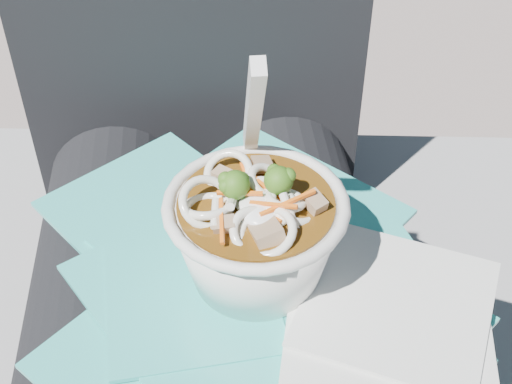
{
  "coord_description": "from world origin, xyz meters",
  "views": [
    {
      "loc": [
        0.0,
        -0.37,
        1.05
      ],
      "look_at": [
        0.04,
        -0.0,
        0.72
      ],
      "focal_mm": 50.0,
      "sensor_mm": 36.0,
      "label": 1
    }
  ],
  "objects": [
    {
      "name": "udon_bowl",
      "position": [
        0.04,
        -0.0,
        0.69
      ],
      "size": [
        0.15,
        0.15,
        0.19
      ],
      "color": "white",
      "rests_on": "plastic_bag"
    },
    {
      "name": "plastic_bag",
      "position": [
        0.03,
        -0.02,
        0.63
      ],
      "size": [
        0.37,
        0.4,
        0.02
      ],
      "color": "#2AB2AA",
      "rests_on": "lap"
    },
    {
      "name": "person_body",
      "position": [
        0.0,
        0.09,
        0.57
      ],
      "size": [
        0.34,
        0.94,
        1.02
      ],
      "color": "black",
      "rests_on": "ground"
    },
    {
      "name": "napkins",
      "position": [
        0.13,
        -0.06,
        0.64
      ],
      "size": [
        0.19,
        0.2,
        0.01
      ],
      "color": "silver",
      "rests_on": "plastic_bag"
    },
    {
      "name": "lap",
      "position": [
        0.0,
        0.0,
        0.55
      ],
      "size": [
        0.32,
        0.48,
        0.14
      ],
      "color": "black",
      "rests_on": "stone_ledge"
    }
  ]
}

